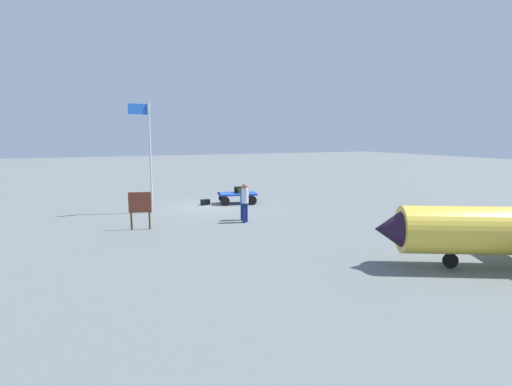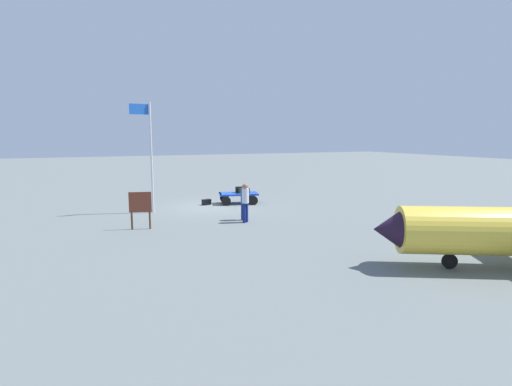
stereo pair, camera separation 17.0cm
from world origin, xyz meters
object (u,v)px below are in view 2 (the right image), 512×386
flagpole (149,148)px  signboard (140,205)px  suitcase_dark (240,190)px  worker_trailing (244,199)px  worker_lead (245,200)px  luggage_cart (238,196)px  suitcase_olive (244,191)px  suitcase_grey (206,202)px

flagpole → signboard: (1.02, 3.57, -2.23)m
suitcase_dark → worker_trailing: worker_trailing is taller
worker_trailing → signboard: worker_trailing is taller
worker_lead → worker_trailing: worker_lead is taller
luggage_cart → flagpole: bearing=8.7°
suitcase_olive → worker_trailing: bearing=67.9°
worker_trailing → signboard: (4.64, -0.03, 0.05)m
flagpole → worker_trailing: bearing=135.2°
suitcase_dark → worker_lead: 5.26m
suitcase_grey → worker_trailing: worker_trailing is taller
suitcase_olive → flagpole: size_ratio=0.11×
suitcase_olive → suitcase_grey: bearing=-13.7°
luggage_cart → worker_trailing: worker_trailing is taller
flagpole → signboard: size_ratio=3.51×
suitcase_dark → signboard: bearing=35.4°
suitcase_olive → signboard: signboard is taller
suitcase_grey → worker_lead: size_ratio=0.30×
signboard → suitcase_olive: bearing=-146.6°
suitcase_grey → suitcase_dark: bearing=171.8°
suitcase_dark → flagpole: (5.20, 0.85, 2.45)m
signboard → luggage_cart: bearing=-144.4°
luggage_cart → suitcase_grey: 1.84m
flagpole → worker_lead: bearing=130.1°
luggage_cart → suitcase_dark: suitcase_dark is taller
suitcase_olive → suitcase_grey: 2.22m
suitcase_olive → worker_lead: worker_lead is taller
suitcase_grey → signboard: signboard is taller
suitcase_grey → signboard: 6.42m
worker_lead → flagpole: 5.82m
suitcase_grey → suitcase_olive: bearing=166.3°
flagpole → suitcase_grey: bearing=-160.9°
suitcase_olive → worker_trailing: 4.56m
worker_trailing → suitcase_grey: bearing=-85.7°
suitcase_grey → worker_lead: bearing=92.2°
luggage_cart → flagpole: 5.80m
worker_trailing → flagpole: size_ratio=0.30×
luggage_cart → suitcase_grey: size_ratio=4.51×
suitcase_dark → worker_lead: (1.73, 4.96, 0.22)m
suitcase_olive → suitcase_grey: (2.07, -0.51, -0.60)m
suitcase_dark → luggage_cart: bearing=26.7°
luggage_cart → suitcase_olive: suitcase_olive is taller
worker_lead → flagpole: flagpole is taller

